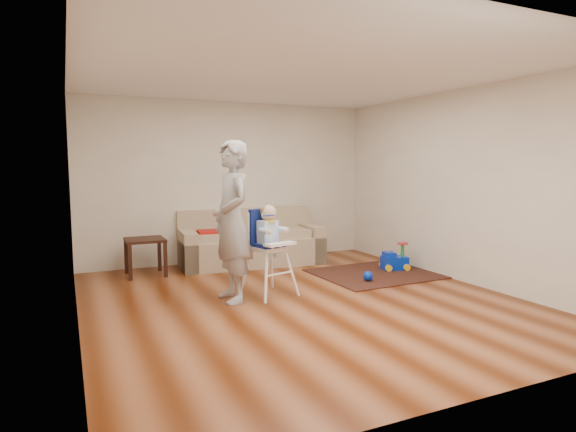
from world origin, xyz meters
name	(u,v)px	position (x,y,z in m)	size (l,w,h in m)	color
ground	(302,301)	(0.00, 0.00, 0.00)	(5.50, 5.50, 0.00)	#4E1C05
room_envelope	(284,147)	(0.00, 0.53, 1.88)	(5.04, 5.52, 2.72)	silver
sofa	(251,237)	(0.20, 2.30, 0.45)	(2.40, 1.13, 0.90)	tan
side_table	(145,257)	(-1.52, 2.19, 0.28)	(0.56, 0.56, 0.56)	black
area_rug	(381,273)	(1.75, 0.81, 0.01)	(1.95, 1.46, 0.02)	black
ride_on_toy	(395,256)	(2.08, 0.90, 0.23)	(0.39, 0.28, 0.43)	#062CC0
toy_ball	(368,276)	(1.26, 0.44, 0.09)	(0.14, 0.14, 0.14)	#062CC0
high_chair	(269,252)	(-0.26, 0.41, 0.56)	(0.66, 0.66, 1.16)	white
adult	(232,221)	(-0.76, 0.37, 0.97)	(0.71, 0.46, 1.94)	#939496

